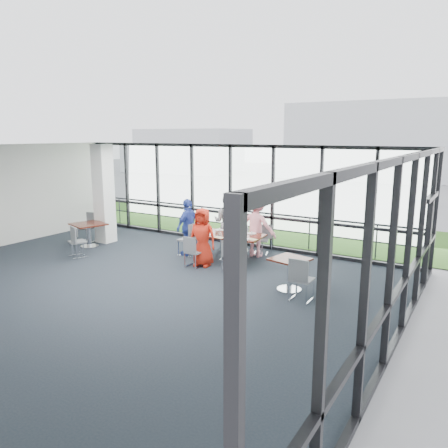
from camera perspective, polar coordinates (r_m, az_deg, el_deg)
The scene contains 41 objects.
floor at distance 10.55m, azimuth -13.42°, elevation -8.13°, with size 12.00×10.00×0.02m, color #1C232C.
ceiling at distance 9.95m, azimuth -14.30°, elevation 9.56°, with size 12.00×10.00×0.04m, color silver.
curtain_wall_back at distance 14.04m, azimuth 0.82°, elevation 3.86°, with size 12.00×0.10×3.20m, color white.
curtain_wall_right at distance 7.28m, azimuth 21.68°, elevation -4.32°, with size 0.10×10.00×3.20m, color white.
exit_door at distance 11.03m, azimuth 24.97°, elevation -2.31°, with size 0.12×1.60×2.10m, color black.
structural_column at distance 14.75m, azimuth -15.43°, elevation 3.81°, with size 0.50×0.50×3.20m, color white.
apron at distance 18.71m, azimuth 8.68°, elevation 0.66°, with size 80.00×70.00×0.02m, color gray.
grass_strip at distance 16.92m, azimuth 6.02°, elevation -0.34°, with size 80.00×5.00×0.01m, color #2F5219.
hangar_aux at distance 43.06m, azimuth -4.12°, elevation 9.60°, with size 10.00×6.00×4.00m, color silver.
guard_rail at distance 14.73m, azimuth 2.00°, elevation -0.12°, with size 0.06×0.06×12.00m, color #2D2D33.
main_table at distance 12.25m, azimuth 0.74°, elevation -1.95°, with size 1.97×1.20×0.75m.
side_table_left at distance 14.38m, azimuth -17.28°, elevation -0.34°, with size 1.17×1.17×0.75m.
side_table_right at distance 10.03m, azimuth 8.60°, elevation -5.21°, with size 0.91×0.91×0.75m.
diner_near_left at distance 11.72m, azimuth -2.83°, elevation -1.73°, with size 0.77×0.50×1.58m, color red.
diner_near_right at distance 11.27m, azimuth 1.82°, elevation -1.96°, with size 0.62×0.45×1.70m, color white.
diner_far_left at distance 13.16m, azimuth 0.46°, elevation 0.27°, with size 0.88×0.54×1.81m, color gray.
diner_far_right at distance 12.64m, azimuth 4.28°, elevation -0.23°, with size 1.17×0.60×1.81m, color pink.
diner_end at distance 12.85m, azimuth -4.65°, elevation -0.38°, with size 0.98×0.53×1.67m, color #2E44A5.
chair_main_nl at distance 11.72m, azimuth -3.91°, elevation -3.65°, with size 0.40×0.40×0.83m, color slate, non-canonical shape.
chair_main_nr at distance 11.24m, azimuth 1.30°, elevation -4.29°, with size 0.41×0.41×0.83m, color slate, non-canonical shape.
chair_main_fl at distance 13.27m, azimuth 0.91°, elevation -1.54°, with size 0.46×0.46×0.95m, color slate, non-canonical shape.
chair_main_fr at distance 12.98m, azimuth 4.85°, elevation -2.11°, with size 0.42×0.42×0.85m, color slate, non-canonical shape.
chair_main_end at distance 12.85m, azimuth -4.80°, elevation -2.03°, with size 0.46×0.46×0.94m, color slate, non-canonical shape.
chair_spare_la at distance 13.31m, azimuth -18.60°, elevation -2.21°, with size 0.44×0.44×0.91m, color slate, non-canonical shape.
chair_spare_lb at distance 15.08m, azimuth -17.44°, elevation -0.50°, with size 0.46×0.46×0.94m, color slate, non-canonical shape.
chair_spare_r at distance 9.51m, azimuth 10.11°, elevation -7.15°, with size 0.45×0.45×0.93m, color slate, non-canonical shape.
plate_nl at distance 12.15m, azimuth -2.18°, elevation -1.42°, with size 0.24×0.24×0.01m, color white.
plate_nr at distance 11.64m, azimuth 2.65°, elevation -2.01°, with size 0.28×0.28×0.01m, color white.
plate_fl at distance 12.76m, azimuth -0.60°, elevation -0.77°, with size 0.26×0.26×0.01m, color white.
plate_fr at distance 12.35m, azimuth 3.62°, elevation -1.21°, with size 0.27×0.27×0.01m, color white.
plate_end at distance 12.62m, azimuth -2.44°, elevation -0.93°, with size 0.28×0.28×0.01m, color white.
tumbler_a at distance 12.04m, azimuth -0.62°, elevation -1.22°, with size 0.07×0.07×0.14m, color white.
tumbler_b at distance 11.96m, azimuth 1.62°, elevation -1.33°, with size 0.07×0.07×0.13m, color white.
tumbler_c at distance 12.40m, azimuth 1.32°, elevation -0.86°, with size 0.07×0.07×0.14m, color white.
tumbler_d at distance 12.36m, azimuth -2.56°, elevation -0.91°, with size 0.07×0.07×0.13m, color white.
menu_a at distance 11.86m, azimuth -0.65°, elevation -1.76°, with size 0.31×0.21×0.00m, color silver.
menu_b at distance 11.67m, azimuth 3.66°, elevation -2.00°, with size 0.30×0.21×0.00m, color silver.
menu_c at distance 12.47m, azimuth 1.80°, elevation -1.10°, with size 0.31×0.22×0.00m, color silver.
condiment_caddy at distance 12.23m, azimuth 0.80°, elevation -1.26°, with size 0.10×0.07×0.04m, color black.
ketchup_bottle at distance 12.25m, azimuth 1.10°, elevation -0.91°, with size 0.06×0.06×0.18m, color #A30E0B.
green_bottle at distance 12.21m, azimuth 1.16°, elevation -0.90°, with size 0.05×0.05×0.20m, color #257742.
Camera 1 is at (7.13, -6.94, 3.50)m, focal length 35.00 mm.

